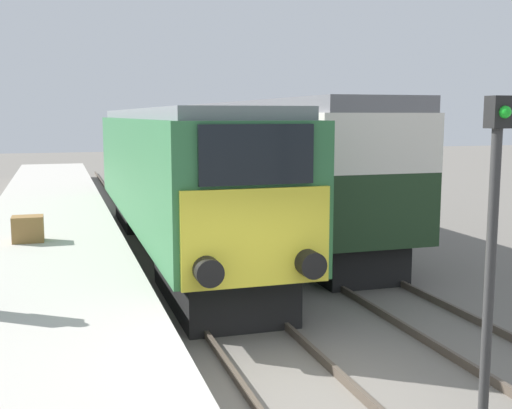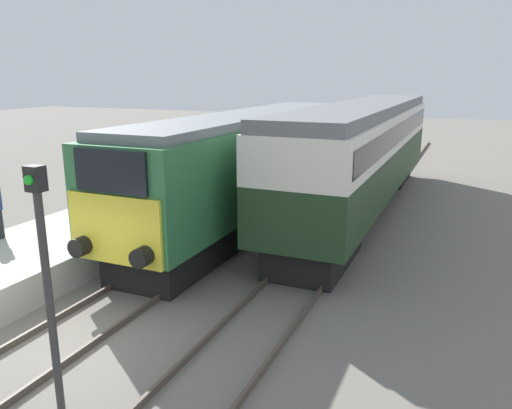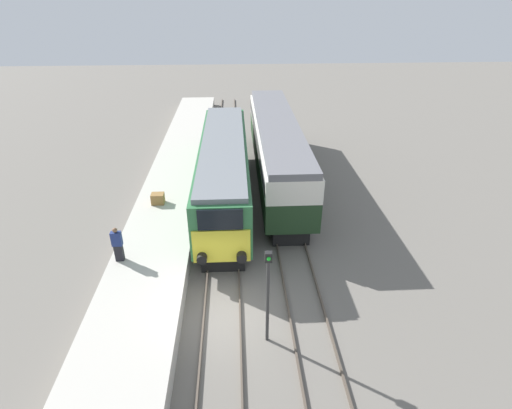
{
  "view_description": "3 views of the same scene",
  "coord_description": "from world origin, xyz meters",
  "px_view_note": "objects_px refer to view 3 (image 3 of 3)",
  "views": [
    {
      "loc": [
        -3.0,
        -7.41,
        3.75
      ],
      "look_at": [
        0.0,
        2.29,
        2.33
      ],
      "focal_mm": 45.0,
      "sensor_mm": 36.0,
      "label": 1
    },
    {
      "loc": [
        7.12,
        -6.27,
        5.15
      ],
      "look_at": [
        1.7,
        6.29,
        1.6
      ],
      "focal_mm": 35.0,
      "sensor_mm": 36.0,
      "label": 2
    },
    {
      "loc": [
        0.72,
        -11.96,
        11.53
      ],
      "look_at": [
        1.7,
        6.29,
        1.6
      ],
      "focal_mm": 28.0,
      "sensor_mm": 36.0,
      "label": 3
    }
  ],
  "objects_px": {
    "signal_post": "(268,291)",
    "luggage_crate": "(158,199)",
    "passenger_carriage": "(277,145)",
    "person_on_platform": "(118,244)",
    "locomotive": "(224,169)"
  },
  "relations": [
    {
      "from": "signal_post",
      "to": "luggage_crate",
      "type": "relative_size",
      "value": 5.66
    },
    {
      "from": "passenger_carriage",
      "to": "signal_post",
      "type": "bearing_deg",
      "value": -96.9
    },
    {
      "from": "passenger_carriage",
      "to": "person_on_platform",
      "type": "xyz_separation_m",
      "value": [
        -7.96,
        -9.87,
        -0.84
      ]
    },
    {
      "from": "signal_post",
      "to": "luggage_crate",
      "type": "xyz_separation_m",
      "value": [
        -5.43,
        9.48,
        -1.22
      ]
    },
    {
      "from": "locomotive",
      "to": "luggage_crate",
      "type": "height_order",
      "value": "locomotive"
    },
    {
      "from": "locomotive",
      "to": "luggage_crate",
      "type": "xyz_separation_m",
      "value": [
        -3.73,
        -1.57,
        -1.06
      ]
    },
    {
      "from": "signal_post",
      "to": "person_on_platform",
      "type": "bearing_deg",
      "value": 146.26
    },
    {
      "from": "passenger_carriage",
      "to": "person_on_platform",
      "type": "height_order",
      "value": "passenger_carriage"
    },
    {
      "from": "passenger_carriage",
      "to": "locomotive",
      "type": "bearing_deg",
      "value": -138.53
    },
    {
      "from": "signal_post",
      "to": "luggage_crate",
      "type": "distance_m",
      "value": 10.99
    },
    {
      "from": "person_on_platform",
      "to": "luggage_crate",
      "type": "relative_size",
      "value": 2.39
    },
    {
      "from": "passenger_carriage",
      "to": "signal_post",
      "type": "distance_m",
      "value": 14.16
    },
    {
      "from": "person_on_platform",
      "to": "luggage_crate",
      "type": "height_order",
      "value": "person_on_platform"
    },
    {
      "from": "locomotive",
      "to": "luggage_crate",
      "type": "distance_m",
      "value": 4.18
    },
    {
      "from": "person_on_platform",
      "to": "signal_post",
      "type": "relative_size",
      "value": 0.42
    }
  ]
}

